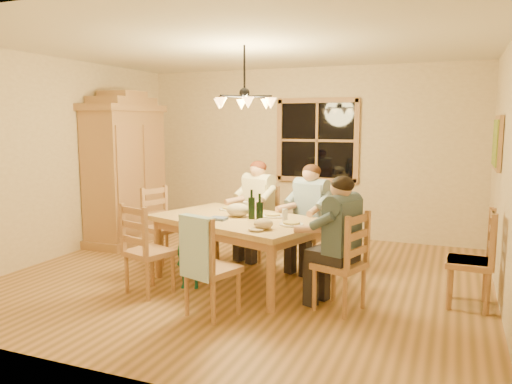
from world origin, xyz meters
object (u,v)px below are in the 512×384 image
at_px(chandelier, 245,101).
at_px(child, 190,252).
at_px(chair_near_right, 213,284).
at_px(dining_table, 239,226).
at_px(adult_slate_man, 340,226).
at_px(chair_end_right, 339,280).
at_px(adult_plaid_man, 311,204).
at_px(chair_far_left, 258,237).
at_px(chair_end_left, 164,239).
at_px(wine_bottle_a, 252,204).
at_px(chair_near_left, 150,266).
at_px(adult_woman, 258,197).
at_px(armoire, 126,174).
at_px(wine_bottle_b, 260,209).
at_px(chair_spare_back, 469,277).
at_px(chair_far_right, 310,247).
at_px(chair_spare_front, 468,276).

height_order(chandelier, child, chandelier).
bearing_deg(chair_near_right, chandelier, 116.50).
xyz_separation_m(dining_table, adult_slate_man, (1.26, -0.42, 0.18)).
relative_size(chair_end_right, adult_plaid_man, 1.13).
xyz_separation_m(chair_far_left, chair_end_left, (-1.09, -0.59, 0.00)).
relative_size(wine_bottle_a, child, 0.41).
distance_m(chair_near_left, child, 0.46).
xyz_separation_m(adult_woman, wine_bottle_a, (0.33, -1.01, 0.08)).
distance_m(armoire, wine_bottle_b, 3.14).
xyz_separation_m(armoire, chair_end_right, (3.69, -1.61, -0.75)).
xyz_separation_m(chair_near_right, child, (-0.60, 0.62, 0.10)).
distance_m(child, chair_spare_back, 2.92).
distance_m(dining_table, chair_near_left, 1.09).
bearing_deg(chair_far_right, wine_bottle_b, 92.81).
bearing_deg(chair_near_right, chair_spare_front, 45.80).
bearing_deg(adult_slate_man, chandelier, 82.91).
bearing_deg(wine_bottle_a, chair_spare_back, 3.41).
bearing_deg(chair_end_right, dining_table, 90.00).
distance_m(chair_end_left, chair_end_right, 2.66).
bearing_deg(child, chair_far_left, 59.94).
bearing_deg(adult_woman, adult_slate_man, 153.43).
bearing_deg(chair_near_right, wine_bottle_b, 94.12).
bearing_deg(adult_plaid_man, armoire, 9.92).
bearing_deg(chair_far_right, dining_table, 67.62).
bearing_deg(chair_near_right, adult_woman, 117.90).
xyz_separation_m(adult_plaid_man, wine_bottle_a, (-0.48, -0.74, 0.08)).
distance_m(chair_far_right, wine_bottle_b, 1.21).
relative_size(armoire, chair_far_right, 2.32).
bearing_deg(child, chair_end_right, -20.80).
height_order(chair_near_right, chair_spare_back, same).
height_order(chair_far_left, chair_spare_front, same).
relative_size(chair_far_right, wine_bottle_b, 3.00).
height_order(chair_far_right, adult_woman, adult_woman).
height_order(chair_far_right, chair_spare_front, same).
distance_m(chair_end_left, wine_bottle_a, 1.61).
distance_m(dining_table, child, 0.63).
xyz_separation_m(armoire, chair_end_left, (1.16, -0.78, -0.75)).
relative_size(chandelier, chair_far_right, 0.78).
distance_m(adult_plaid_man, adult_slate_man, 1.32).
bearing_deg(dining_table, chandelier, 90.36).
bearing_deg(chandelier, chair_spare_back, -0.99).
distance_m(chandelier, wine_bottle_a, 1.18).
bearing_deg(wine_bottle_b, dining_table, 144.02).
height_order(chair_near_right, chair_end_right, same).
bearing_deg(adult_slate_man, chair_spare_front, -45.08).
bearing_deg(armoire, chair_end_right, -23.61).
height_order(armoire, dining_table, armoire).
bearing_deg(child, adult_plaid_man, 26.98).
relative_size(chair_near_right, chair_end_right, 1.00).
xyz_separation_m(chandelier, chair_near_right, (0.17, -1.19, -1.77)).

